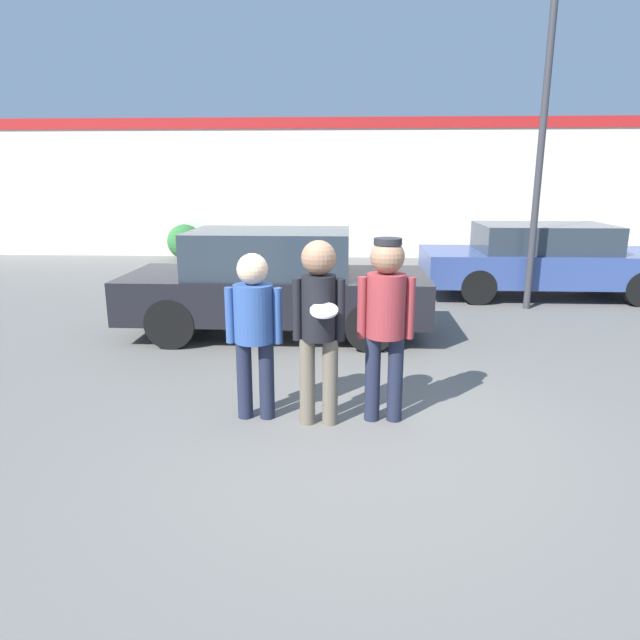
% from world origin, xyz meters
% --- Properties ---
extents(ground_plane, '(56.00, 56.00, 0.00)m').
position_xyz_m(ground_plane, '(0.00, 0.00, 0.00)').
color(ground_plane, '#66635E').
extents(storefront_building, '(24.00, 0.22, 3.88)m').
position_xyz_m(storefront_building, '(0.00, 11.60, 1.97)').
color(storefront_building, silver).
rests_on(storefront_building, ground).
extents(person_left, '(0.55, 0.38, 1.65)m').
position_xyz_m(person_left, '(-1.03, 0.18, 0.98)').
color(person_left, '#1E2338').
rests_on(person_left, ground).
extents(person_middle_with_frisbee, '(0.49, 0.52, 1.78)m').
position_xyz_m(person_middle_with_frisbee, '(-0.40, 0.07, 1.07)').
color(person_middle_with_frisbee, '#665B4C').
rests_on(person_middle_with_frisbee, ground).
extents(person_right, '(0.54, 0.37, 1.79)m').
position_xyz_m(person_right, '(0.23, 0.19, 1.10)').
color(person_right, '#1E2338').
rests_on(person_right, ground).
extents(parked_car_near, '(4.46, 1.82, 1.56)m').
position_xyz_m(parked_car_near, '(-1.23, 3.26, 0.78)').
color(parked_car_near, black).
rests_on(parked_car_near, ground).
extents(parked_car_far, '(4.77, 1.92, 1.41)m').
position_xyz_m(parked_car_far, '(3.72, 6.32, 0.72)').
color(parked_car_far, '#334784').
rests_on(parked_car_far, ground).
extents(street_lamp, '(1.36, 0.35, 6.03)m').
position_xyz_m(street_lamp, '(3.32, 5.16, 3.69)').
color(street_lamp, '#38383D').
rests_on(street_lamp, ground).
extents(shrub, '(0.99, 0.99, 0.99)m').
position_xyz_m(shrub, '(-4.81, 10.92, 0.49)').
color(shrub, '#2D6B33').
rests_on(shrub, ground).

